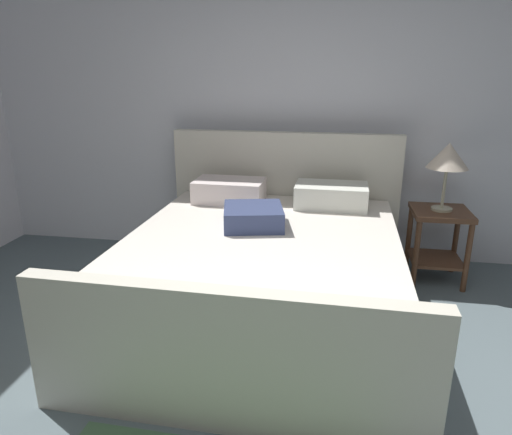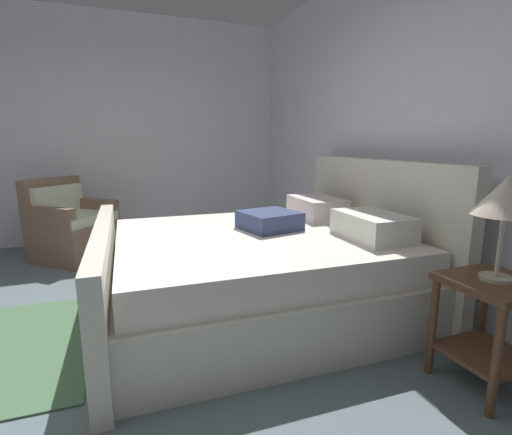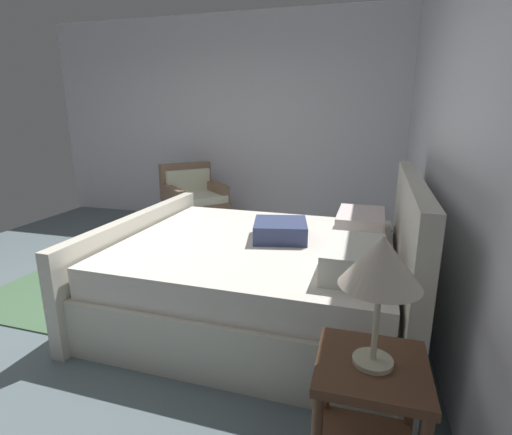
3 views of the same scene
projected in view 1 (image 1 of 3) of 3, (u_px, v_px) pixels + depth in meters
wall_back at (319, 95)px, 4.00m from camera, size 6.18×0.12×2.90m
bed at (265, 269)px, 3.19m from camera, size 2.01×2.29×1.16m
nightstand_right at (438, 233)px, 3.70m from camera, size 0.44×0.44×0.60m
table_lamp_right at (448, 157)px, 3.51m from camera, size 0.31×0.31×0.53m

